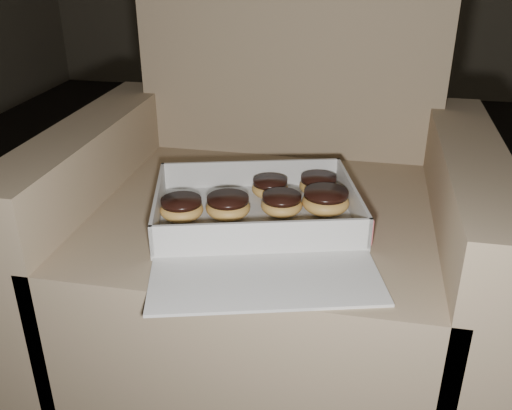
{
  "coord_description": "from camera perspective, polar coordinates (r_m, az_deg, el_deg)",
  "views": [
    {
      "loc": [
        -0.13,
        -1.06,
        0.88
      ],
      "look_at": [
        -0.31,
        -0.15,
        0.42
      ],
      "focal_mm": 40.0,
      "sensor_mm": 36.0,
      "label": 1
    }
  ],
  "objects": [
    {
      "name": "floor",
      "position": [
        1.38,
        14.53,
        -14.31
      ],
      "size": [
        4.5,
        4.5,
        0.0
      ],
      "primitive_type": "plane",
      "color": "black",
      "rests_on": "ground"
    },
    {
      "name": "armchair",
      "position": [
        1.21,
        1.47,
        -3.66
      ],
      "size": [
        0.85,
        0.72,
        0.89
      ],
      "color": "#8F785B",
      "rests_on": "floor"
    },
    {
      "name": "bakery_box",
      "position": [
        1.0,
        0.32,
        -1.73
      ],
      "size": [
        0.45,
        0.5,
        0.06
      ],
      "rotation": [
        0.0,
        0.0,
        0.27
      ],
      "color": "silver",
      "rests_on": "armchair"
    },
    {
      "name": "donut_a",
      "position": [
        1.02,
        -2.81,
        -0.12
      ],
      "size": [
        0.08,
        0.08,
        0.04
      ],
      "color": "#E5B050",
      "rests_on": "bakery_box"
    },
    {
      "name": "donut_b",
      "position": [
        1.02,
        -7.45,
        -0.32
      ],
      "size": [
        0.08,
        0.08,
        0.04
      ],
      "color": "#E5B050",
      "rests_on": "bakery_box"
    },
    {
      "name": "donut_c",
      "position": [
        1.05,
        6.97,
        0.4
      ],
      "size": [
        0.09,
        0.09,
        0.04
      ],
      "color": "#E5B050",
      "rests_on": "bakery_box"
    },
    {
      "name": "donut_d",
      "position": [
        1.12,
        6.24,
        2.05
      ],
      "size": [
        0.07,
        0.07,
        0.04
      ],
      "color": "#E5B050",
      "rests_on": "bakery_box"
    },
    {
      "name": "donut_e",
      "position": [
        1.03,
        2.58,
        0.12
      ],
      "size": [
        0.08,
        0.08,
        0.04
      ],
      "color": "#E5B050",
      "rests_on": "bakery_box"
    },
    {
      "name": "donut_f",
      "position": [
        1.1,
        1.41,
        1.79
      ],
      "size": [
        0.07,
        0.07,
        0.04
      ],
      "color": "#E5B050",
      "rests_on": "bakery_box"
    },
    {
      "name": "crumb_a",
      "position": [
        0.96,
        2.74,
        -3.4
      ],
      "size": [
        0.01,
        0.01,
        0.0
      ],
      "primitive_type": "ellipsoid",
      "color": "black",
      "rests_on": "bakery_box"
    },
    {
      "name": "crumb_b",
      "position": [
        0.97,
        4.15,
        -3.15
      ],
      "size": [
        0.01,
        0.01,
        0.0
      ],
      "primitive_type": "ellipsoid",
      "color": "black",
      "rests_on": "bakery_box"
    },
    {
      "name": "crumb_c",
      "position": [
        0.97,
        2.3,
        -2.86
      ],
      "size": [
        0.01,
        0.01,
        0.0
      ],
      "primitive_type": "ellipsoid",
      "color": "black",
      "rests_on": "bakery_box"
    }
  ]
}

